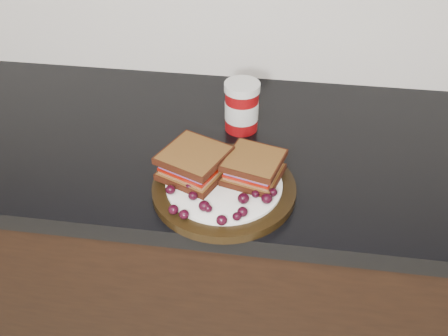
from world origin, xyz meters
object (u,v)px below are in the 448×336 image
Objects in this scene: condiment_jar at (242,107)px; sandwich_left at (194,163)px; plate at (224,189)px; oil_bottle at (249,107)px.

sandwich_left is at bearing -108.04° from condiment_jar.
plate is at bearing 5.63° from sandwich_left.
plate is at bearing -95.49° from oil_bottle.
condiment_jar is 1.02× the size of oil_bottle.
plate is 0.23m from condiment_jar.
sandwich_left is 0.22m from condiment_jar.
sandwich_left is 0.23m from oil_bottle.
oil_bottle is (0.08, 0.21, 0.01)m from sandwich_left.
oil_bottle is at bearing 12.34° from condiment_jar.
sandwich_left is at bearing 162.57° from plate.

